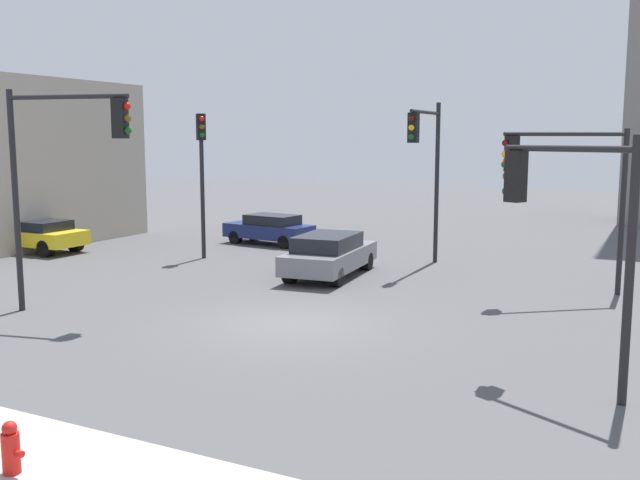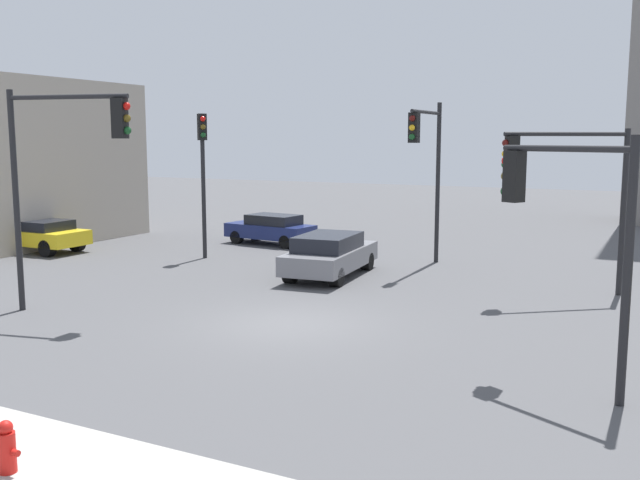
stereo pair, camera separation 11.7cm
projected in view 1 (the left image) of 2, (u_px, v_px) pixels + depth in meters
The scene contains 10 objects.
ground_plane at pixel (290, 324), 17.85m from camera, with size 106.12×106.12×0.00m, color #4C4C4F.
traffic_light_0 at pixel (202, 159), 27.11m from camera, with size 0.47×0.46×5.55m.
traffic_light_1 at pixel (566, 210), 12.99m from camera, with size 2.55×1.42×4.67m.
traffic_light_2 at pixel (63, 155), 18.29m from camera, with size 3.46×0.97×5.87m.
traffic_light_3 at pixel (567, 175), 20.36m from camera, with size 3.16×2.47×4.90m.
traffic_light_4 at pixel (426, 153), 25.06m from camera, with size 0.32×3.10×5.92m.
fire_hydrant at pixel (11, 448), 9.49m from camera, with size 0.34×0.24×0.73m.
car_0 at pixel (34, 234), 29.14m from camera, with size 4.49×1.90×1.32m.
car_1 at pixel (329, 254), 23.85m from camera, with size 2.36×4.75×1.45m.
car_2 at pixel (270, 229), 31.18m from camera, with size 4.11×2.01×1.32m.
Camera 1 is at (8.53, -15.16, 4.60)m, focal length 39.90 mm.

